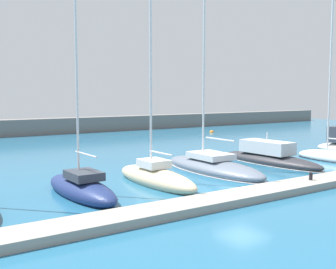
% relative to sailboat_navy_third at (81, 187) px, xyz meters
% --- Properties ---
extents(ground_plane, '(120.00, 120.00, 0.00)m').
position_rel_sailboat_navy_third_xyz_m(ground_plane, '(7.53, -3.91, -0.43)').
color(ground_plane, '#236084').
extents(dock_pier, '(43.35, 1.87, 0.38)m').
position_rel_sailboat_navy_third_xyz_m(dock_pier, '(7.53, -5.27, -0.24)').
color(dock_pier, gray).
rests_on(dock_pier, ground_plane).
extents(breakwater_seawall, '(108.00, 2.22, 2.07)m').
position_rel_sailboat_navy_third_xyz_m(breakwater_seawall, '(7.53, 33.69, 0.60)').
color(breakwater_seawall, slate).
rests_on(breakwater_seawall, ground_plane).
extents(sailboat_navy_third, '(2.20, 7.00, 13.52)m').
position_rel_sailboat_navy_third_xyz_m(sailboat_navy_third, '(0.00, 0.00, 0.00)').
color(sailboat_navy_third, navy).
rests_on(sailboat_navy_third, ground_plane).
extents(sailboat_sand_fourth, '(2.06, 7.46, 15.06)m').
position_rel_sailboat_navy_third_xyz_m(sailboat_sand_fourth, '(4.68, 0.27, 0.00)').
color(sailboat_sand_fourth, beige).
rests_on(sailboat_sand_fourth, ground_plane).
extents(sailboat_slate_fifth, '(3.20, 9.54, 16.13)m').
position_rel_sailboat_navy_third_xyz_m(sailboat_slate_fifth, '(9.96, 1.42, -0.09)').
color(sailboat_slate_fifth, slate).
rests_on(sailboat_slate_fifth, ground_plane).
extents(motorboat_charcoal_sixth, '(2.66, 9.21, 2.60)m').
position_rel_sailboat_navy_third_xyz_m(motorboat_charcoal_sixth, '(15.60, 1.56, 0.03)').
color(motorboat_charcoal_sixth, '#2D2D33').
rests_on(motorboat_charcoal_sixth, ground_plane).
extents(sailboat_white_seventh, '(1.91, 6.25, 14.11)m').
position_rel_sailboat_navy_third_xyz_m(sailboat_white_seventh, '(20.70, -0.30, -0.11)').
color(sailboat_white_seventh, white).
rests_on(sailboat_white_seventh, ground_plane).
extents(mooring_buoy_orange, '(0.62, 0.62, 0.62)m').
position_rel_sailboat_navy_third_xyz_m(mooring_buoy_orange, '(28.43, 23.61, -0.43)').
color(mooring_buoy_orange, orange).
rests_on(mooring_buoy_orange, ground_plane).
extents(dock_bollard, '(0.20, 0.20, 0.44)m').
position_rel_sailboat_navy_third_xyz_m(dock_bollard, '(11.49, -5.27, 0.17)').
color(dock_bollard, black).
rests_on(dock_bollard, dock_pier).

